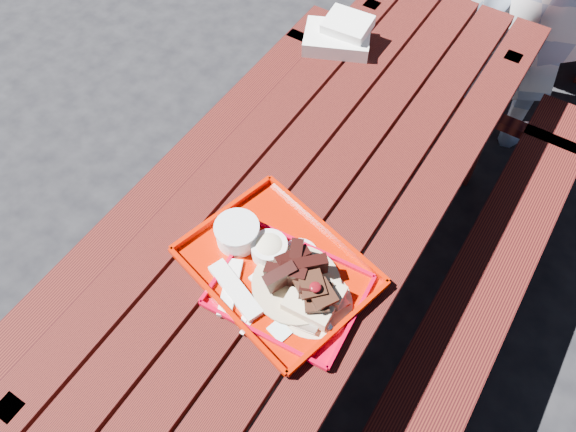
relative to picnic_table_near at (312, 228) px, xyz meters
The scene contains 5 objects.
ground 0.56m from the picnic_table_near, ahead, with size 60.00×60.00×0.00m, color black.
picnic_table_near is the anchor object (origin of this frame).
near_tray 0.39m from the picnic_table_near, 69.95° to the right, with size 0.42×0.34×0.12m.
far_tray 0.36m from the picnic_table_near, 82.44° to the right, with size 0.59×0.51×0.09m.
white_cloth 0.76m from the picnic_table_near, 113.35° to the left, with size 0.30×0.26×0.10m.
Camera 1 is at (0.49, -0.92, 2.15)m, focal length 35.00 mm.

